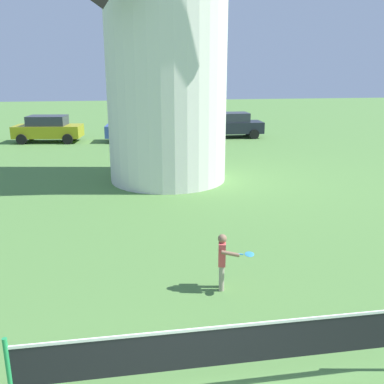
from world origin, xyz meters
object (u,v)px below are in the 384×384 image
Objects in this scene: player_far at (223,258)px; parked_car_black at (230,125)px; tennis_net at (217,347)px; parked_car_blue at (143,128)px; parked_car_mustard at (48,128)px.

parked_car_black reaches higher than player_far.
player_far is (0.73, 2.71, -0.04)m from tennis_net.
tennis_net is 2.81m from player_far.
parked_car_blue reaches higher than tennis_net.
player_far is 20.11m from parked_car_mustard.
parked_car_black is at bearing 75.35° from tennis_net.
player_far is 0.25× the size of parked_car_blue.
player_far is at bearing -72.30° from parked_car_mustard.
parked_car_mustard is at bearing 103.83° from tennis_net.
parked_car_mustard is 0.89× the size of parked_car_blue.
tennis_net is 22.52m from parked_car_mustard.
tennis_net is at bearing -90.57° from parked_car_blue.
player_far is 18.48m from parked_car_blue.
parked_car_mustard reaches higher than tennis_net.
parked_car_blue is at bearing 89.43° from tennis_net.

